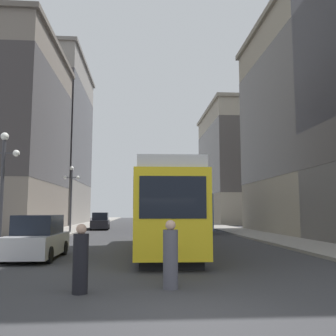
{
  "coord_description": "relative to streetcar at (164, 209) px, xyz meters",
  "views": [
    {
      "loc": [
        -1.02,
        -7.1,
        2.0
      ],
      "look_at": [
        0.05,
        7.33,
        3.7
      ],
      "focal_mm": 39.09,
      "sensor_mm": 36.0,
      "label": 1
    }
  ],
  "objects": [
    {
      "name": "ground_plane",
      "position": [
        -0.16,
        -11.45,
        -2.1
      ],
      "size": [
        200.0,
        200.0,
        0.0
      ],
      "primitive_type": "plane",
      "color": "#38383A"
    },
    {
      "name": "sidewalk_left",
      "position": [
        -8.48,
        28.55,
        -2.03
      ],
      "size": [
        3.36,
        120.0,
        0.15
      ],
      "primitive_type": "cube",
      "color": "gray",
      "rests_on": "ground"
    },
    {
      "name": "sidewalk_right",
      "position": [
        8.16,
        28.55,
        -2.03
      ],
      "size": [
        3.36,
        120.0,
        0.15
      ],
      "primitive_type": "cube",
      "color": "gray",
      "rests_on": "ground"
    },
    {
      "name": "streetcar",
      "position": [
        0.0,
        0.0,
        0.0
      ],
      "size": [
        2.88,
        13.37,
        3.89
      ],
      "rotation": [
        0.0,
        0.0,
        -0.02
      ],
      "color": "black",
      "rests_on": "ground"
    },
    {
      "name": "transit_bus",
      "position": [
        3.4,
        17.19,
        -0.15
      ],
      "size": [
        2.81,
        11.77,
        3.45
      ],
      "rotation": [
        0.0,
        0.0,
        0.02
      ],
      "color": "black",
      "rests_on": "ground"
    },
    {
      "name": "parked_car_left_near",
      "position": [
        -5.5,
        -2.58,
        -1.26
      ],
      "size": [
        1.92,
        4.3,
        1.82
      ],
      "rotation": [
        0.0,
        0.0,
        -0.01
      ],
      "color": "black",
      "rests_on": "ground"
    },
    {
      "name": "parked_car_left_mid",
      "position": [
        -5.51,
        21.41,
        -1.26
      ],
      "size": [
        2.04,
        4.49,
        1.82
      ],
      "rotation": [
        0.0,
        0.0,
        0.05
      ],
      "color": "black",
      "rests_on": "ground"
    },
    {
      "name": "pedestrian_crossing_near",
      "position": [
        -2.64,
        -9.27,
        -1.32
      ],
      "size": [
        0.38,
        0.38,
        1.68
      ],
      "rotation": [
        0.0,
        0.0,
        4.68
      ],
      "color": "black",
      "rests_on": "ground"
    },
    {
      "name": "pedestrian_crossing_far",
      "position": [
        -0.39,
        -8.85,
        -1.28
      ],
      "size": [
        0.39,
        0.39,
        1.76
      ],
      "rotation": [
        0.0,
        0.0,
        0.46
      ],
      "color": "#4C4C56",
      "rests_on": "ground"
    },
    {
      "name": "lamp_post_left_near",
      "position": [
        -7.4,
        -1.67,
        1.61
      ],
      "size": [
        1.41,
        0.36,
        5.4
      ],
      "color": "#333338",
      "rests_on": "sidewalk_left"
    },
    {
      "name": "lamp_post_left_far",
      "position": [
        -7.4,
        14.64,
        1.86
      ],
      "size": [
        1.41,
        0.36,
        5.83
      ],
      "color": "#333338",
      "rests_on": "sidewalk_left"
    },
    {
      "name": "building_left_midblock",
      "position": [
        -18.06,
        38.31,
        10.84
      ],
      "size": [
        16.41,
        19.49,
        25.14
      ],
      "color": "gray",
      "rests_on": "ground"
    },
    {
      "name": "building_right_corner",
      "position": [
        17.27,
        40.98,
        7.59
      ],
      "size": [
        15.46,
        19.2,
        18.87
      ],
      "color": "#B2A893",
      "rests_on": "ground"
    }
  ]
}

